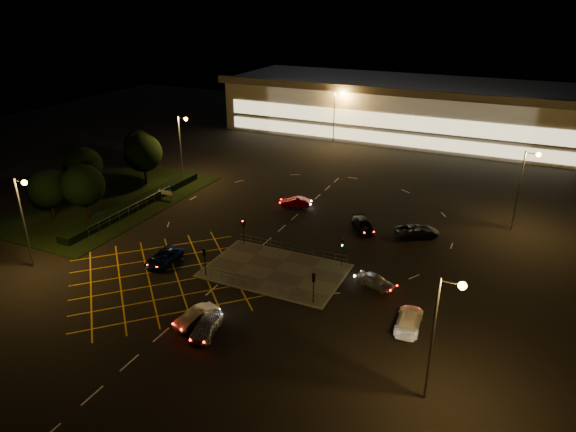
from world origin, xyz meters
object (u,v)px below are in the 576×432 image
at_px(signal_se, 314,282).
at_px(signal_sw, 205,256).
at_px(signal_ne, 342,246).
at_px(car_east_grey, 417,231).
at_px(car_approach_white, 409,320).
at_px(car_circ_red, 296,202).
at_px(car_near_silver, 206,326).
at_px(car_right_silver, 375,281).
at_px(car_left_blue, 164,257).
at_px(car_queue_white, 197,316).
at_px(signal_nw, 243,227).
at_px(car_far_dkgrey, 363,225).

bearing_deg(signal_se, signal_sw, 0.00).
bearing_deg(signal_ne, car_east_grey, 61.78).
bearing_deg(car_approach_white, car_circ_red, -50.61).
relative_size(car_near_silver, car_right_silver, 1.13).
height_order(car_near_silver, car_left_blue, car_near_silver).
xyz_separation_m(signal_sw, car_left_blue, (-5.72, 0.52, -1.68)).
bearing_deg(signal_sw, car_queue_white, 117.77).
distance_m(car_queue_white, car_right_silver, 17.90).
height_order(car_right_silver, car_east_grey, car_east_grey).
height_order(signal_ne, car_near_silver, signal_ne).
distance_m(signal_ne, car_queue_white, 17.39).
bearing_deg(signal_nw, car_approach_white, -20.63).
relative_size(signal_sw, car_near_silver, 0.71).
bearing_deg(signal_nw, car_right_silver, -8.82).
height_order(signal_nw, car_left_blue, signal_nw).
bearing_deg(signal_ne, signal_nw, 180.00).
height_order(signal_sw, car_far_dkgrey, signal_sw).
bearing_deg(car_queue_white, car_right_silver, 63.47).
height_order(signal_se, signal_nw, same).
bearing_deg(car_left_blue, signal_nw, 49.79).
distance_m(car_left_blue, car_right_silver, 22.70).
height_order(signal_nw, car_approach_white, signal_nw).
relative_size(car_queue_white, car_circ_red, 1.06).
bearing_deg(car_far_dkgrey, car_east_grey, -27.65).
relative_size(car_near_silver, car_queue_white, 1.06).
distance_m(car_near_silver, car_queue_white, 1.84).
bearing_deg(signal_ne, car_queue_white, -118.19).
bearing_deg(signal_se, car_far_dkgrey, -87.97).
relative_size(signal_sw, car_queue_white, 0.75).
bearing_deg(car_approach_white, signal_nw, -25.02).
height_order(signal_ne, car_right_silver, signal_ne).
xyz_separation_m(signal_nw, signal_ne, (12.00, 0.00, 0.00)).
bearing_deg(car_left_blue, car_east_grey, 35.06).
xyz_separation_m(car_near_silver, car_right_silver, (11.01, 13.58, -0.09)).
xyz_separation_m(signal_sw, car_circ_red, (0.62, 21.35, -1.72)).
relative_size(signal_sw, signal_ne, 1.00).
height_order(signal_nw, signal_ne, same).
distance_m(signal_se, car_right_silver, 7.22).
xyz_separation_m(car_queue_white, car_east_grey, (13.95, 26.01, 0.04)).
relative_size(car_near_silver, car_far_dkgrey, 0.93).
bearing_deg(car_left_blue, car_approach_white, -3.69).
xyz_separation_m(car_queue_white, car_approach_white, (17.17, 7.35, 0.06)).
xyz_separation_m(car_queue_white, car_circ_red, (-3.21, 28.62, -0.04)).
bearing_deg(signal_nw, car_east_grey, 31.19).
xyz_separation_m(signal_se, car_near_silver, (-6.56, -8.14, -1.61)).
relative_size(signal_sw, signal_se, 1.00).
distance_m(signal_se, signal_ne, 7.99).
relative_size(signal_nw, signal_ne, 1.00).
bearing_deg(car_near_silver, car_far_dkgrey, 65.40).
bearing_deg(car_right_silver, signal_sw, 125.79).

